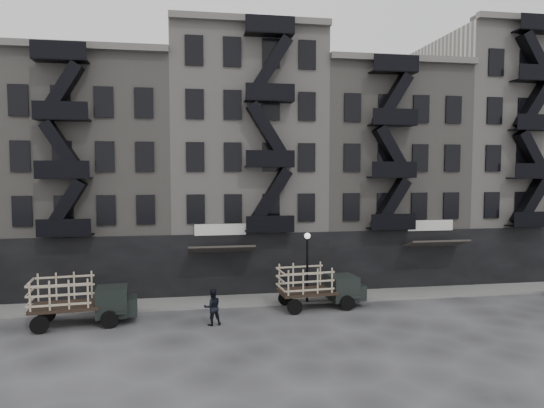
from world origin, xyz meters
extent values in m
plane|color=#38383A|center=(0.00, 0.00, 0.00)|extent=(140.00, 140.00, 0.00)
cube|color=slate|center=(0.00, 3.75, 0.07)|extent=(55.00, 2.50, 0.15)
cube|color=slate|center=(-10.00, 10.00, 7.50)|extent=(10.00, 10.00, 15.00)
cube|color=black|center=(-10.00, 5.05, 2.00)|extent=(10.00, 0.35, 4.00)
cube|color=#595651|center=(-10.00, 4.85, 15.20)|extent=(10.00, 0.50, 0.40)
cube|color=#4C4744|center=(-13.00, 10.00, 15.60)|extent=(0.70, 0.70, 1.20)
cube|color=#4C4744|center=(-7.50, 10.00, 15.60)|extent=(0.70, 0.70, 1.20)
cube|color=#9F9A92|center=(0.00, 10.00, 8.50)|extent=(10.00, 10.00, 17.00)
cube|color=black|center=(0.00, 5.05, 2.00)|extent=(10.00, 0.35, 4.00)
cube|color=#595651|center=(0.00, 4.85, 17.20)|extent=(10.00, 0.50, 0.40)
cube|color=#4C4744|center=(-3.00, 10.00, 17.60)|extent=(0.70, 0.70, 1.20)
cube|color=#4C4744|center=(2.50, 10.00, 17.60)|extent=(0.70, 0.70, 1.20)
cube|color=slate|center=(10.00, 10.00, 7.50)|extent=(10.00, 10.00, 15.00)
cube|color=black|center=(10.00, 5.05, 2.00)|extent=(10.00, 0.35, 4.00)
cube|color=#595651|center=(10.00, 4.85, 15.20)|extent=(10.00, 0.50, 0.40)
cube|color=#4C4744|center=(7.00, 10.00, 15.60)|extent=(0.70, 0.70, 1.20)
cube|color=#4C4744|center=(12.50, 10.00, 15.60)|extent=(0.70, 0.70, 1.20)
cube|color=#9F9A92|center=(20.00, 10.00, 9.00)|extent=(10.00, 10.00, 18.00)
cube|color=black|center=(20.00, 5.05, 2.00)|extent=(10.00, 0.35, 4.00)
cube|color=#4C4744|center=(17.00, 10.00, 18.60)|extent=(0.70, 0.70, 1.20)
cube|color=#4C4744|center=(22.50, 10.00, 18.60)|extent=(0.70, 0.70, 1.20)
cylinder|color=black|center=(3.00, 2.60, 2.00)|extent=(0.14, 0.14, 4.00)
sphere|color=silver|center=(3.00, 2.60, 4.10)|extent=(0.36, 0.36, 0.36)
cube|color=black|center=(-10.17, 0.63, 1.03)|extent=(3.51, 2.28, 0.18)
cube|color=black|center=(-7.93, 0.86, 1.13)|extent=(1.73, 1.91, 1.47)
cube|color=black|center=(-7.05, 0.94, 0.83)|extent=(0.93, 1.54, 0.88)
cylinder|color=black|center=(-7.93, -0.13, 0.44)|extent=(0.90, 0.30, 0.88)
cylinder|color=black|center=(-8.13, 1.82, 0.44)|extent=(0.90, 0.30, 0.88)
cylinder|color=black|center=(-11.15, -0.45, 0.44)|extent=(0.90, 0.30, 0.88)
cylinder|color=black|center=(-11.34, 1.50, 0.44)|extent=(0.90, 0.30, 0.88)
cube|color=black|center=(2.78, 1.64, 0.99)|extent=(3.37, 2.17, 0.17)
cube|color=black|center=(4.95, 1.83, 1.09)|extent=(1.66, 1.83, 1.42)
cube|color=black|center=(5.80, 1.90, 0.81)|extent=(0.88, 1.48, 0.85)
cylinder|color=black|center=(4.94, 0.88, 0.43)|extent=(0.87, 0.28, 0.85)
cylinder|color=black|center=(4.78, 2.77, 0.43)|extent=(0.87, 0.28, 0.85)
cylinder|color=black|center=(1.83, 0.60, 0.43)|extent=(0.87, 0.28, 0.85)
cylinder|color=black|center=(1.66, 2.49, 0.43)|extent=(0.87, 0.28, 0.85)
imported|color=black|center=(-2.75, -0.47, 0.94)|extent=(1.04, 0.88, 1.88)
camera|label=1|loc=(-3.73, -25.16, 7.99)|focal=32.00mm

